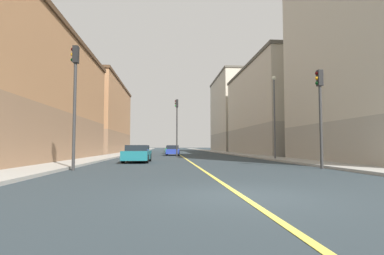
{
  "coord_description": "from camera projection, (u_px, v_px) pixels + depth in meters",
  "views": [
    {
      "loc": [
        -1.91,
        -7.65,
        1.28
      ],
      "look_at": [
        1.31,
        30.18,
        3.58
      ],
      "focal_mm": 28.3,
      "sensor_mm": 36.0,
      "label": 1
    }
  ],
  "objects": [
    {
      "name": "building_right_corner",
      "position": [
        6.0,
        95.0,
        24.91
      ],
      "size": [
        11.06,
        25.2,
        10.87
      ],
      "color": "#8F6B4F",
      "rests_on": "ground"
    },
    {
      "name": "car_silver",
      "position": [
        170.0,
        149.0,
        67.67
      ],
      "size": [
        1.91,
        4.58,
        1.27
      ],
      "color": "silver",
      "rests_on": "ground"
    },
    {
      "name": "ground_plane",
      "position": [
        241.0,
        196.0,
        7.7
      ],
      "size": [
        400.0,
        400.0,
        0.0
      ],
      "primitive_type": "plane",
      "color": "#2A343A",
      "rests_on": "ground"
    },
    {
      "name": "sidewalk_right",
      "position": [
        131.0,
        152.0,
        55.72
      ],
      "size": [
        2.6,
        168.0,
        0.15
      ],
      "primitive_type": "cube",
      "color": "#9E9B93",
      "rests_on": "ground"
    },
    {
      "name": "car_blue",
      "position": [
        173.0,
        150.0,
        40.67
      ],
      "size": [
        1.94,
        4.43,
        1.35
      ],
      "color": "#23389E",
      "rests_on": "ground"
    },
    {
      "name": "traffic_light_right_near",
      "position": [
        75.0,
        90.0,
        15.86
      ],
      "size": [
        0.4,
        0.32,
        6.55
      ],
      "color": "#2D2D2D",
      "rests_on": "ground"
    },
    {
      "name": "street_lamp_left_near",
      "position": [
        274.0,
        108.0,
        26.99
      ],
      "size": [
        0.36,
        0.36,
        7.39
      ],
      "color": "#4C4C51",
      "rests_on": "ground"
    },
    {
      "name": "lane_center_stripe",
      "position": [
        176.0,
        153.0,
        56.43
      ],
      "size": [
        0.16,
        154.0,
        0.01
      ],
      "primitive_type": "cube",
      "color": "#E5D14C",
      "rests_on": "ground"
    },
    {
      "name": "sidewalk_left",
      "position": [
        221.0,
        152.0,
        57.14
      ],
      "size": [
        2.6,
        168.0,
        0.15
      ],
      "primitive_type": "cube",
      "color": "#9E9B93",
      "rests_on": "ground"
    },
    {
      "name": "building_left_far",
      "position": [
        240.0,
        114.0,
        70.07
      ],
      "size": [
        11.06,
        20.86,
        17.22
      ],
      "color": "#9D9688",
      "rests_on": "ground"
    },
    {
      "name": "traffic_light_median_far",
      "position": [
        177.0,
        120.0,
        34.86
      ],
      "size": [
        0.4,
        0.32,
        6.63
      ],
      "color": "#2D2D2D",
      "rests_on": "ground"
    },
    {
      "name": "building_right_midblock",
      "position": [
        90.0,
        118.0,
        52.47
      ],
      "size": [
        11.06,
        25.1,
        12.23
      ],
      "color": "#8F6B4F",
      "rests_on": "ground"
    },
    {
      "name": "car_green",
      "position": [
        171.0,
        150.0,
        51.05
      ],
      "size": [
        1.98,
        4.47,
        1.32
      ],
      "color": "#1E6B38",
      "rests_on": "ground"
    },
    {
      "name": "car_teal",
      "position": [
        137.0,
        154.0,
        23.4
      ],
      "size": [
        2.01,
        4.47,
        1.33
      ],
      "color": "#196670",
      "rests_on": "ground"
    },
    {
      "name": "building_left_mid",
      "position": [
        279.0,
        111.0,
        45.64
      ],
      "size": [
        11.06,
        23.95,
        13.12
      ],
      "color": "#9D9688",
      "rests_on": "ground"
    },
    {
      "name": "traffic_light_left_near",
      "position": [
        320.0,
        104.0,
        16.96
      ],
      "size": [
        0.4,
        0.32,
        5.55
      ],
      "color": "#2D2D2D",
      "rests_on": "ground"
    },
    {
      "name": "car_red",
      "position": [
        170.0,
        148.0,
        76.31
      ],
      "size": [
        2.07,
        4.2,
        1.32
      ],
      "color": "red",
      "rests_on": "ground"
    }
  ]
}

